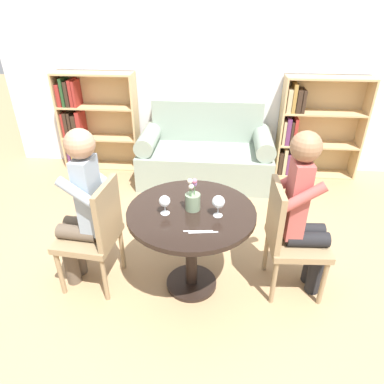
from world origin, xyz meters
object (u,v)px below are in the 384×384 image
Objects in this scene: bookshelf_left at (90,122)px; bookshelf_right at (308,131)px; person_right at (305,213)px; person_left at (81,208)px; wine_glass_left at (165,202)px; chair_right at (289,235)px; wine_glass_right at (218,202)px; couch at (205,155)px; chair_left at (96,231)px; flower_vase at (193,200)px.

bookshelf_left and bookshelf_right have the same top height.
person_left is at bearing 89.39° from person_right.
bookshelf_left is 8.85× the size of wine_glass_left.
bookshelf_right is at bearing -0.00° from bookshelf_left.
bookshelf_right is at bearing -17.95° from chair_right.
bookshelf_left is 0.95× the size of person_left.
person_left is 9.28× the size of wine_glass_left.
person_left is 1.00m from wine_glass_right.
couch reaches higher than wine_glass_left.
person_right is at bearing 98.82° from chair_left.
chair_right is 0.76m from flower_vase.
chair_left is at bearing 176.54° from wine_glass_left.
wine_glass_left is (-0.89, -0.11, 0.31)m from chair_right.
person_left is (0.72, -2.14, 0.08)m from bookshelf_left.
bookshelf_right is 0.95× the size of person_left.
chair_right is 0.21m from person_right.
chair_right reaches higher than wine_glass_left.
bookshelf_right is 2.44m from wine_glass_right.
person_right is at bearing 7.21° from wine_glass_left.
person_left reaches higher than wine_glass_left.
wine_glass_left is 0.36m from wine_glass_right.
wine_glass_left is at bearing -179.25° from wine_glass_right.
chair_left is 0.70× the size of person_right.
chair_right is 0.70× the size of person_right.
chair_right is (-0.54, -2.07, -0.08)m from bookshelf_right.
wine_glass_left is at bearing 91.91° from chair_left.
chair_left is 0.21m from person_left.
wine_glass_right is at bearing -115.98° from bookshelf_right.
chair_left is at bearing 86.30° from person_left.
person_right is at bearing 98.15° from person_left.
bookshelf_right is 2.47m from flower_vase.
flower_vase is at bearing 90.12° from chair_right.
chair_left and chair_right have the same top height.
couch is at bearing 90.25° from flower_vase.
person_right is (0.09, 0.01, 0.19)m from chair_right.
flower_vase is at bearing 97.19° from person_left.
chair_right is 0.95m from wine_glass_left.
bookshelf_left is at bearing -156.13° from person_left.
couch is at bearing 162.28° from person_left.
person_right reaches higher than bookshelf_right.
bookshelf_left is at bearing 44.86° from person_right.
couch is 1.76× the size of chair_left.
bookshelf_right is 2.15m from chair_right.
wine_glass_right is (-1.06, -2.19, 0.24)m from bookshelf_right.
bookshelf_right is at bearing 12.19° from couch.
person_right is 5.06× the size of flower_vase.
person_right is at bearing 3.75° from flower_vase.
person_left is 5.06× the size of flower_vase.
couch is at bearing 18.16° from chair_right.
bookshelf_right is 1.37× the size of chair_left.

